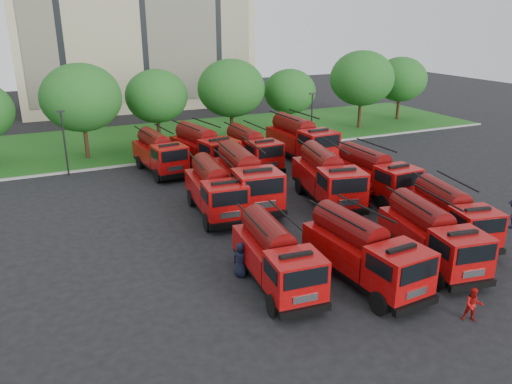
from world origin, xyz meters
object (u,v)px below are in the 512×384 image
at_px(fire_truck_0, 276,256).
at_px(fire_truck_1, 363,252).
at_px(fire_truck_3, 451,213).
at_px(fire_truck_6, 327,177).
at_px(fire_truck_2, 431,235).
at_px(fire_truck_8, 159,153).
at_px(firefighter_1, 471,321).
at_px(fire_truck_9, 204,148).
at_px(fire_truck_4, 215,189).
at_px(fire_truck_7, 374,174).
at_px(firefighter_2, 458,224).
at_px(fire_truck_5, 244,178).
at_px(firefighter_3, 510,228).
at_px(firefighter_4, 241,276).
at_px(fire_truck_11, 301,139).
at_px(firefighter_5, 367,207).
at_px(fire_truck_10, 251,149).

relative_size(fire_truck_0, fire_truck_1, 0.95).
height_order(fire_truck_3, fire_truck_6, fire_truck_6).
relative_size(fire_truck_2, fire_truck_8, 0.98).
distance_m(fire_truck_1, firefighter_1, 5.29).
bearing_deg(firefighter_1, fire_truck_9, 129.86).
height_order(fire_truck_4, fire_truck_7, fire_truck_7).
height_order(fire_truck_8, firefighter_2, fire_truck_8).
bearing_deg(fire_truck_3, fire_truck_4, 151.56).
relative_size(fire_truck_6, fire_truck_9, 1.01).
height_order(fire_truck_6, firefighter_2, fire_truck_6).
relative_size(fire_truck_3, fire_truck_9, 0.85).
bearing_deg(fire_truck_4, fire_truck_5, 21.53).
relative_size(firefighter_1, firefighter_3, 0.85).
distance_m(fire_truck_2, firefighter_4, 9.66).
height_order(fire_truck_5, fire_truck_11, fire_truck_11).
relative_size(fire_truck_7, fire_truck_9, 0.90).
bearing_deg(fire_truck_7, fire_truck_4, 170.73).
bearing_deg(fire_truck_3, fire_truck_11, 100.43).
distance_m(fire_truck_4, fire_truck_9, 9.81).
relative_size(fire_truck_8, firefighter_1, 4.75).
distance_m(firefighter_1, firefighter_5, 12.96).
height_order(fire_truck_8, fire_truck_11, fire_truck_11).
distance_m(firefighter_2, firefighter_4, 14.37).
height_order(fire_truck_7, fire_truck_8, fire_truck_7).
relative_size(fire_truck_7, firefighter_5, 4.00).
bearing_deg(firefighter_4, fire_truck_4, -48.82).
height_order(fire_truck_2, fire_truck_8, fire_truck_8).
relative_size(fire_truck_4, firefighter_3, 4.11).
bearing_deg(firefighter_4, firefighter_1, -173.01).
bearing_deg(fire_truck_1, fire_truck_4, 102.14).
bearing_deg(firefighter_1, fire_truck_7, 101.47).
bearing_deg(firefighter_2, fire_truck_1, 111.70).
bearing_deg(fire_truck_0, fire_truck_6, 51.19).
height_order(fire_truck_3, firefighter_5, fire_truck_3).
xyz_separation_m(fire_truck_7, firefighter_2, (1.61, -6.26, -1.62)).
distance_m(fire_truck_7, fire_truck_10, 10.85).
relative_size(fire_truck_5, firefighter_2, 5.21).
relative_size(fire_truck_1, fire_truck_7, 0.99).
bearing_deg(fire_truck_4, fire_truck_8, 100.48).
xyz_separation_m(fire_truck_11, firefighter_2, (1.63, -16.39, -1.83)).
bearing_deg(fire_truck_1, fire_truck_6, 62.39).
bearing_deg(fire_truck_6, firefighter_1, -86.71).
relative_size(fire_truck_1, fire_truck_5, 0.86).
height_order(fire_truck_4, firefighter_2, fire_truck_4).
relative_size(fire_truck_5, fire_truck_8, 1.15).
height_order(fire_truck_8, firefighter_3, fire_truck_8).
relative_size(fire_truck_4, fire_truck_7, 1.02).
bearing_deg(firefighter_1, firefighter_3, 65.46).
height_order(fire_truck_0, fire_truck_5, fire_truck_5).
distance_m(fire_truck_11, firefighter_2, 16.58).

